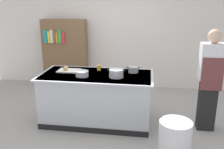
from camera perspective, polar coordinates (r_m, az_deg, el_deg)
The scene contains 12 objects.
ground_plane at distance 4.70m, azimuth -3.43°, elevation -10.55°, with size 10.00×10.00×0.00m, color #9E9991.
back_wall at distance 6.27m, azimuth 0.30°, elevation 10.82°, with size 6.40×0.12×3.00m, color silver.
counter_island at distance 4.50m, azimuth -3.54°, elevation -5.29°, with size 1.98×0.98×0.90m.
cutting_board at distance 4.61m, azimuth -9.84°, elevation 0.88°, with size 0.40×0.28×0.02m, color silver.
onion at distance 4.58m, azimuth -10.57°, elevation 1.42°, with size 0.09×0.09×0.09m, color tan.
stock_pot at distance 4.18m, azimuth 0.99°, elevation 0.29°, with size 0.31×0.24×0.14m.
sauce_pan at distance 4.47m, azimuth 4.91°, elevation 1.14°, with size 0.25×0.18×0.11m.
mixing_bowl at distance 4.26m, azimuth -6.89°, elevation 0.20°, with size 0.22×0.22×0.10m, color #B7BABF.
juice_cup at distance 4.60m, azimuth -3.03°, elevation 1.57°, with size 0.07×0.07×0.10m, color yellow.
trash_bin at distance 3.68m, azimuth 14.18°, elevation -14.39°, with size 0.45×0.45×0.57m, color silver.
person_chef at distance 4.38m, azimuth 21.56°, elevation -0.88°, with size 0.38×0.25×1.72m.
bookshelf at distance 6.36m, azimuth -10.71°, elevation 4.72°, with size 1.10×0.31×1.70m.
Camera 1 is at (0.89, -4.08, 2.16)m, focal length 39.82 mm.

